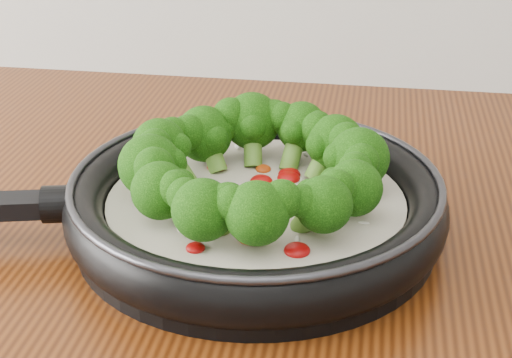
# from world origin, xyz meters

# --- Properties ---
(skillet) EXTENTS (0.52, 0.38, 0.09)m
(skillet) POSITION_xyz_m (-0.10, 1.10, 0.94)
(skillet) COLOR black
(skillet) RESTS_ON counter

